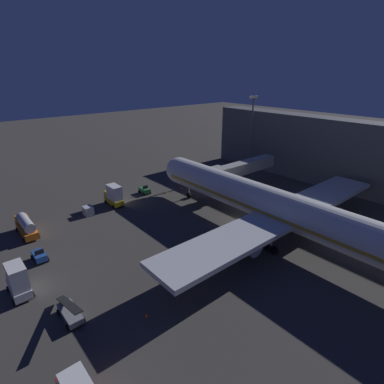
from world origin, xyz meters
The scene contains 15 objects.
ground_plane centered at (0.00, 0.00, 0.00)m, with size 320.00×320.00×0.00m, color #383533.
airliner_at_gate centered at (0.00, 9.41, 5.39)m, with size 48.31×60.32×20.25m.
jet_bridge centered at (-10.54, -9.70, 5.46)m, with size 19.29×3.40×6.99m.
terminal_wall centered at (-31.00, 7.90, 7.80)m, with size 6.00×80.00×15.61m, color #4C4F54.
apron_floodlight_mast centered at (-25.50, -18.93, 11.30)m, with size 2.90×0.50×19.66m.
fuel_tanker centered at (30.81, -19.71, 1.64)m, with size 2.46×6.72×3.15m.
catering_truck centered at (35.43, -3.98, 2.17)m, with size 2.36×4.44×4.44m.
ops_van centered at (14.02, -21.19, 2.13)m, with size 2.36×4.88×4.35m.
baggage_tug_lead centered at (5.90, -22.62, 0.78)m, with size 1.86×2.74×1.95m.
baggage_tug_spare centered at (31.48, -10.22, 0.78)m, with size 1.86×2.77×1.95m.
belt_loader centered at (32.17, 3.83, 0.84)m, with size 1.96×6.91×3.26m.
baggage_container_near_belt centered at (19.94, -20.28, 0.85)m, with size 1.64×1.82×1.69m, color #B7BABF.
traffic_cone_nose_port centered at (-2.20, -19.68, 0.28)m, with size 0.36×0.36×0.55m, color orange.
traffic_cone_nose_starboard centered at (2.20, -19.68, 0.28)m, with size 0.36×0.36×0.55m, color orange.
traffic_cone_wingtip_svc_side centered at (25.66, 9.09, 0.28)m, with size 0.36×0.36×0.55m, color orange.
Camera 1 is at (39.04, 32.63, 25.65)m, focal length 28.62 mm.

